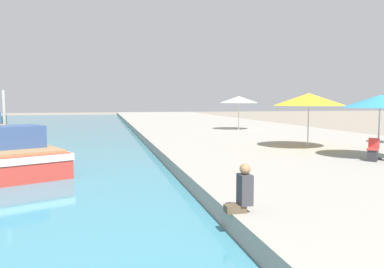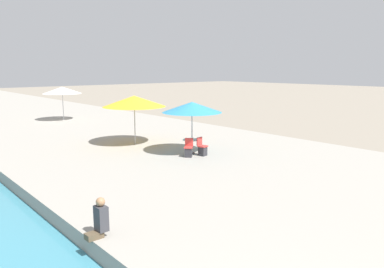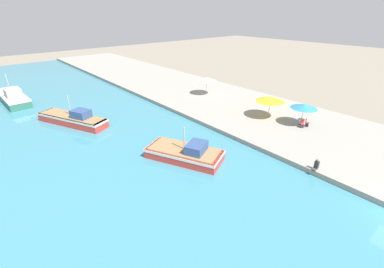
{
  "view_description": "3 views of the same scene",
  "coord_description": "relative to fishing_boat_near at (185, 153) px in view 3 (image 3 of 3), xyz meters",
  "views": [
    {
      "loc": [
        -2.56,
        -0.76,
        2.88
      ],
      "look_at": [
        1.5,
        16.63,
        1.32
      ],
      "focal_mm": 35.0,
      "sensor_mm": 36.0,
      "label": 1
    },
    {
      "loc": [
        -3.85,
        -1.77,
        4.8
      ],
      "look_at": [
        8.37,
        12.36,
        1.52
      ],
      "focal_mm": 35.0,
      "sensor_mm": 36.0,
      "label": 2
    },
    {
      "loc": [
        -19.96,
        -0.49,
        12.95
      ],
      "look_at": [
        -4.0,
        18.0,
        1.12
      ],
      "focal_mm": 24.0,
      "sensor_mm": 36.0,
      "label": 3
    }
  ],
  "objects": [
    {
      "name": "fishing_boat_mid",
      "position": [
        -5.3,
        15.59,
        0.07
      ],
      "size": [
        6.13,
        9.77,
        3.65
      ],
      "rotation": [
        0.0,
        0.0,
        0.43
      ],
      "color": "red",
      "rests_on": "water_basin"
    },
    {
      "name": "fishing_boat_far",
      "position": [
        -9.49,
        30.48,
        0.19
      ],
      "size": [
        3.43,
        10.61,
        4.33
      ],
      "rotation": [
        0.0,
        0.0,
        0.05
      ],
      "color": "#33705B",
      "rests_on": "water_basin"
    },
    {
      "name": "fishing_boat_near",
      "position": [
        0.0,
        0.0,
        0.0
      ],
      "size": [
        5.87,
        7.84,
        3.31
      ],
      "rotation": [
        0.0,
        0.0,
        0.44
      ],
      "color": "red",
      "rests_on": "water_basin"
    },
    {
      "name": "cafe_chair_right",
      "position": [
        14.29,
        -4.12,
        0.15
      ],
      "size": [
        0.59,
        0.58,
        0.91
      ],
      "rotation": [
        0.0,
        0.0,
        2.29
      ],
      "color": "#2D2D33",
      "rests_on": "quay_promenade"
    },
    {
      "name": "quay_promenade",
      "position": [
        14.57,
        21.02,
        -0.44
      ],
      "size": [
        16.0,
        90.0,
        0.52
      ],
      "color": "gray",
      "rests_on": "ground_plane"
    },
    {
      "name": "cafe_umbrella_striped",
      "position": [
        14.88,
        12.72,
        2.33
      ],
      "size": [
        3.14,
        3.14,
        2.78
      ],
      "color": "#B7B7B7",
      "rests_on": "quay_promenade"
    },
    {
      "name": "person_at_quay",
      "position": [
        6.85,
        -9.35,
        0.29
      ],
      "size": [
        0.56,
        0.36,
        1.05
      ],
      "color": "brown",
      "rests_on": "quay_promenade"
    },
    {
      "name": "cafe_umbrella_pink",
      "position": [
        14.94,
        -3.62,
        2.19
      ],
      "size": [
        3.01,
        3.01,
        2.63
      ],
      "color": "#B7B7B7",
      "rests_on": "quay_promenade"
    },
    {
      "name": "cafe_chair_left",
      "position": [
        14.98,
        -4.35,
        0.15
      ],
      "size": [
        0.48,
        0.51,
        0.91
      ],
      "rotation": [
        0.0,
        0.0,
        3.36
      ],
      "color": "#2D2D33",
      "rests_on": "quay_promenade"
    },
    {
      "name": "cafe_umbrella_white",
      "position": [
        14.05,
        0.34,
        2.28
      ],
      "size": [
        3.56,
        3.56,
        2.77
      ],
      "color": "#B7B7B7",
      "rests_on": "quay_promenade"
    },
    {
      "name": "cafe_table",
      "position": [
        14.83,
        -3.64,
        0.36
      ],
      "size": [
        0.8,
        0.8,
        0.74
      ],
      "color": "#333338",
      "rests_on": "quay_promenade"
    }
  ]
}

